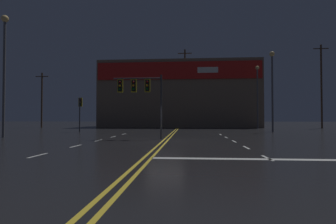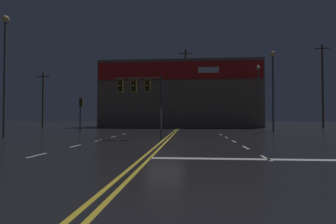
{
  "view_description": "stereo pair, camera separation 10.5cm",
  "coord_description": "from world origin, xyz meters",
  "px_view_note": "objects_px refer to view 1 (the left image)",
  "views": [
    {
      "loc": [
        1.55,
        -17.44,
        1.52
      ],
      "look_at": [
        0.0,
        2.73,
        2.0
      ],
      "focal_mm": 28.0,
      "sensor_mm": 36.0,
      "label": 1
    },
    {
      "loc": [
        1.65,
        -17.44,
        1.52
      ],
      "look_at": [
        0.0,
        2.73,
        2.0
      ],
      "focal_mm": 28.0,
      "sensor_mm": 36.0,
      "label": 2
    }
  ],
  "objects_px": {
    "traffic_signal_median": "(140,89)",
    "streetlight_near_right": "(272,80)",
    "streetlight_near_left": "(4,59)",
    "streetlight_far_left": "(257,88)",
    "traffic_signal_corner_northwest": "(80,107)"
  },
  "relations": [
    {
      "from": "traffic_signal_median",
      "to": "streetlight_near_right",
      "type": "height_order",
      "value": "streetlight_near_right"
    },
    {
      "from": "streetlight_near_left",
      "to": "streetlight_far_left",
      "type": "distance_m",
      "value": 31.6
    },
    {
      "from": "traffic_signal_corner_northwest",
      "to": "streetlight_far_left",
      "type": "relative_size",
      "value": 0.41
    },
    {
      "from": "streetlight_far_left",
      "to": "traffic_signal_corner_northwest",
      "type": "bearing_deg",
      "value": -152.91
    },
    {
      "from": "traffic_signal_corner_northwest",
      "to": "streetlight_near_right",
      "type": "xyz_separation_m",
      "value": [
        21.2,
        1.71,
        2.96
      ]
    },
    {
      "from": "streetlight_near_right",
      "to": "traffic_signal_median",
      "type": "bearing_deg",
      "value": -140.55
    },
    {
      "from": "traffic_signal_corner_northwest",
      "to": "streetlight_far_left",
      "type": "bearing_deg",
      "value": 27.09
    },
    {
      "from": "streetlight_near_left",
      "to": "streetlight_near_right",
      "type": "height_order",
      "value": "streetlight_near_left"
    },
    {
      "from": "streetlight_near_left",
      "to": "streetlight_near_right",
      "type": "distance_m",
      "value": 25.96
    },
    {
      "from": "streetlight_near_left",
      "to": "streetlight_far_left",
      "type": "bearing_deg",
      "value": 38.21
    },
    {
      "from": "traffic_signal_corner_northwest",
      "to": "streetlight_far_left",
      "type": "height_order",
      "value": "streetlight_far_left"
    },
    {
      "from": "streetlight_near_left",
      "to": "streetlight_near_right",
      "type": "bearing_deg",
      "value": 22.6
    },
    {
      "from": "traffic_signal_median",
      "to": "streetlight_near_right",
      "type": "relative_size",
      "value": 0.53
    },
    {
      "from": "traffic_signal_median",
      "to": "streetlight_near_left",
      "type": "relative_size",
      "value": 0.48
    },
    {
      "from": "traffic_signal_corner_northwest",
      "to": "streetlight_near_right",
      "type": "relative_size",
      "value": 0.42
    }
  ]
}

